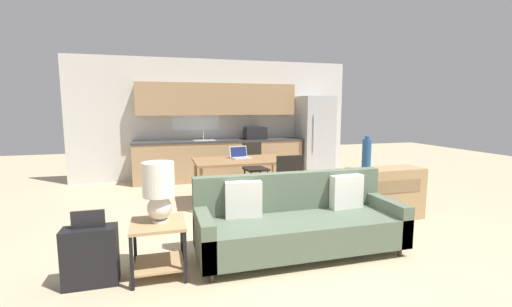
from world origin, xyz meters
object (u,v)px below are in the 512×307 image
credenza (381,194)px  vase (367,154)px  side_table (159,240)px  table_lamp (159,188)px  couch (298,223)px  dining_table (241,163)px  suitcase (91,256)px  dining_chair_near_right (287,183)px  laptop (240,155)px  refrigerator (315,136)px  dining_chair_far_right (254,164)px

credenza → vase: 0.66m
side_table → table_lamp: 0.50m
couch → side_table: 1.51m
dining_table → vase: vase is taller
vase → suitcase: size_ratio=0.68×
side_table → vase: vase is taller
credenza → dining_chair_near_right: dining_chair_near_right is taller
table_lamp → laptop: (1.35, 2.35, -0.05)m
couch → suitcase: (-2.11, -0.16, -0.06)m
side_table → credenza: bearing=15.7°
dining_chair_near_right → laptop: laptop is taller
suitcase → dining_chair_near_right: bearing=29.5°
vase → couch: bearing=-151.3°
refrigerator → vase: refrigerator is taller
table_lamp → vase: bearing=16.5°
dining_chair_far_right → credenza: bearing=-67.5°
credenza → suitcase: bearing=-166.3°
laptop → dining_chair_far_right: bearing=47.2°
dining_table → table_lamp: bearing=-121.1°
credenza → laptop: laptop is taller
dining_table → suitcase: bearing=-130.9°
vase → laptop: vase is taller
dining_chair_far_right → laptop: (-0.46, -0.72, 0.30)m
couch → dining_chair_near_right: bearing=74.8°
dining_chair_near_right → refrigerator: bearing=-121.7°
dining_table → laptop: 0.19m
dining_table → refrigerator: bearing=40.6°
vase → dining_chair_near_right: size_ratio=0.51×
dining_chair_near_right → dining_chair_far_right: size_ratio=1.00×
dining_table → laptop: bearing=80.7°
couch → suitcase: couch is taller
dining_table → table_lamp: (-1.32, -2.19, 0.16)m
refrigerator → vase: size_ratio=3.95×
couch → table_lamp: 1.58m
refrigerator → dining_chair_near_right: 3.39m
couch → suitcase: 2.11m
table_lamp → credenza: table_lamp is taller
refrigerator → dining_chair_near_right: size_ratio=2.01×
credenza → dining_chair_near_right: bearing=159.9°
dining_chair_far_right → suitcase: (-2.43, -3.12, -0.23)m
refrigerator → side_table: refrigerator is taller
couch → dining_chair_far_right: size_ratio=2.43×
table_lamp → dining_chair_far_right: table_lamp is taller
dining_chair_near_right → laptop: size_ratio=2.60×
couch → dining_chair_near_right: (0.33, 1.22, 0.17)m
side_table → credenza: credenza is taller
dining_chair_near_right → suitcase: bearing=30.2°
table_lamp → suitcase: size_ratio=0.82×
couch → dining_table: bearing=94.4°
dining_table → vase: 2.04m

